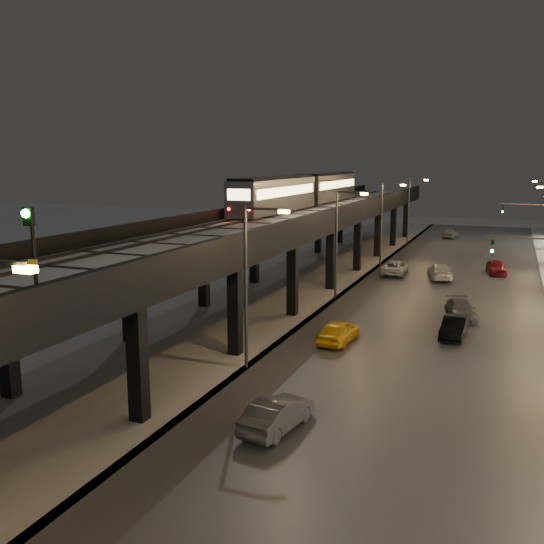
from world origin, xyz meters
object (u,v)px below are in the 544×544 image
(car_far_white, at_px, (450,233))
(car_onc_red, at_px, (496,268))
(car_taxi, at_px, (339,332))
(car_onc_silver, at_px, (454,328))
(subway_train, at_px, (304,190))
(car_onc_white, at_px, (461,310))
(rail_signal, at_px, (31,236))
(car_mid_silver, at_px, (395,268))
(car_near_white, at_px, (278,415))
(car_mid_dark, at_px, (440,272))

(car_far_white, xyz_separation_m, car_onc_red, (7.24, -28.46, -0.04))
(car_taxi, bearing_deg, car_onc_silver, -146.27)
(subway_train, bearing_deg, car_far_white, 67.55)
(car_onc_white, bearing_deg, car_taxi, -141.95)
(rail_signal, bearing_deg, car_mid_silver, 85.05)
(subway_train, distance_m, rail_signal, 47.30)
(rail_signal, height_order, car_taxi, rail_signal)
(car_taxi, height_order, car_mid_silver, car_taxi)
(car_far_white, distance_m, car_onc_red, 29.36)
(car_taxi, relative_size, car_near_white, 1.00)
(rail_signal, xyz_separation_m, car_mid_silver, (3.90, 44.97, -8.24))
(subway_train, xyz_separation_m, car_mid_dark, (14.84, -2.72, -7.52))
(car_mid_silver, bearing_deg, car_onc_silver, 108.23)
(car_onc_red, bearing_deg, car_taxi, -116.63)
(car_taxi, height_order, car_far_white, car_far_white)
(car_mid_dark, xyz_separation_m, car_onc_white, (3.14, -14.69, -0.08))
(rail_signal, bearing_deg, car_onc_silver, 64.47)
(car_mid_dark, height_order, car_far_white, car_far_white)
(car_onc_silver, bearing_deg, car_mid_dark, 101.17)
(car_far_white, relative_size, car_onc_white, 0.97)
(car_near_white, bearing_deg, car_far_white, -81.37)
(rail_signal, relative_size, car_mid_silver, 0.64)
(rail_signal, xyz_separation_m, car_onc_red, (13.42, 48.84, -8.25))
(car_taxi, height_order, car_near_white, car_taxi)
(car_mid_silver, relative_size, car_onc_silver, 1.25)
(car_far_white, height_order, car_onc_silver, car_far_white)
(subway_train, xyz_separation_m, car_near_white, (12.24, -39.56, -7.54))
(car_onc_white, height_order, car_onc_red, car_onc_red)
(subway_train, relative_size, car_near_white, 7.82)
(car_onc_red, bearing_deg, car_mid_dark, -146.58)
(subway_train, xyz_separation_m, rail_signal, (6.40, -46.86, 0.70))
(car_mid_dark, height_order, car_onc_red, car_mid_dark)
(car_mid_silver, height_order, car_onc_silver, car_mid_silver)
(car_onc_white, bearing_deg, car_near_white, -119.90)
(car_taxi, relative_size, car_onc_silver, 1.05)
(car_mid_silver, bearing_deg, car_onc_red, -159.97)
(car_mid_silver, relative_size, car_far_white, 1.18)
(car_onc_silver, distance_m, car_onc_white, 5.22)
(subway_train, distance_m, car_onc_silver, 29.88)
(subway_train, bearing_deg, car_mid_dark, -10.40)
(car_near_white, distance_m, car_mid_dark, 36.93)
(car_onc_red, bearing_deg, car_near_white, -110.25)
(car_mid_silver, xyz_separation_m, car_onc_white, (7.68, -15.53, -0.06))
(car_near_white, xyz_separation_m, car_onc_red, (7.58, 41.54, -0.00))
(car_taxi, xyz_separation_m, car_far_white, (1.29, 56.87, 0.01))
(car_taxi, bearing_deg, car_far_white, -87.21)
(car_mid_dark, distance_m, car_far_white, 33.24)
(car_far_white, bearing_deg, car_mid_silver, 92.88)
(car_mid_silver, xyz_separation_m, car_onc_silver, (7.67, -20.74, -0.04))
(rail_signal, height_order, car_onc_red, rail_signal)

